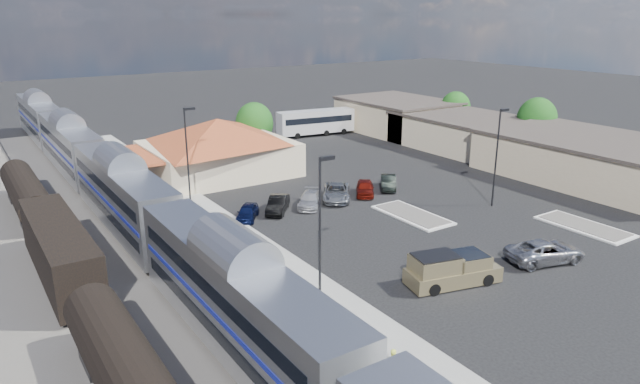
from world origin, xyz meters
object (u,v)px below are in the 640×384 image
pickup_truck (453,269)px  coach_bus (316,121)px  station_depot (218,147)px  suv (545,251)px

pickup_truck → coach_bus: size_ratio=0.56×
station_depot → pickup_truck: size_ratio=2.80×
suv → coach_bus: coach_bus is taller
station_depot → suv: (9.88, -34.47, -2.34)m
coach_bus → pickup_truck: bearing=165.4°
suv → coach_bus: bearing=3.2°
station_depot → coach_bus: bearing=30.3°
station_depot → coach_bus: (20.55, 12.00, -1.02)m
station_depot → suv: bearing=-74.0°
suv → coach_bus: 47.70m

